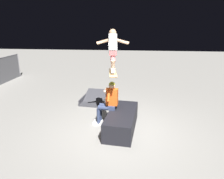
# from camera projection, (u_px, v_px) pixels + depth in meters

# --- Properties ---
(ground_plane) EXTENTS (40.00, 40.00, 0.00)m
(ground_plane) POSITION_uv_depth(u_px,v_px,m) (117.00, 130.00, 5.93)
(ground_plane) COLOR gray
(ledge_box_main) EXTENTS (1.92, 0.94, 0.54)m
(ledge_box_main) POSITION_uv_depth(u_px,v_px,m) (122.00, 120.00, 5.95)
(ledge_box_main) COLOR black
(ledge_box_main) RESTS_ON ground
(person_sitting_on_ledge) EXTENTS (0.60, 0.77, 1.37)m
(person_sitting_on_ledge) POSITION_uv_depth(u_px,v_px,m) (108.00, 101.00, 6.06)
(person_sitting_on_ledge) COLOR #2D3856
(person_sitting_on_ledge) RESTS_ON ground
(skateboard) EXTENTS (1.04, 0.34, 0.13)m
(skateboard) POSITION_uv_depth(u_px,v_px,m) (113.00, 73.00, 5.71)
(skateboard) COLOR #AD8451
(skater_airborne) EXTENTS (0.63, 0.89, 1.12)m
(skater_airborne) POSITION_uv_depth(u_px,v_px,m) (113.00, 48.00, 5.55)
(skater_airborne) COLOR white
(kicker_ramp) EXTENTS (1.37, 1.09, 0.46)m
(kicker_ramp) POSITION_uv_depth(u_px,v_px,m) (95.00, 100.00, 8.17)
(kicker_ramp) COLOR #38383D
(kicker_ramp) RESTS_ON ground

